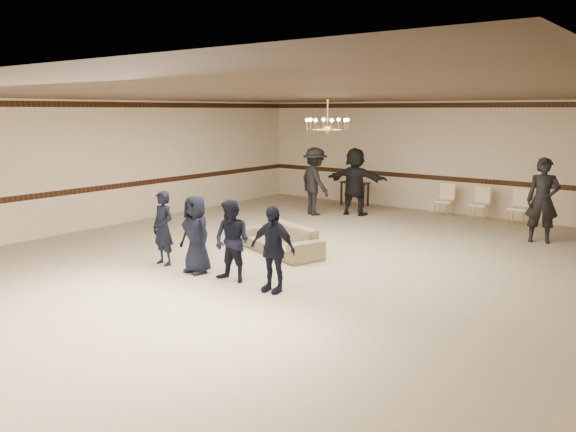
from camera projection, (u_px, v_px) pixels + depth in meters
The scene contains 16 objects.
room at pixel (298, 181), 10.88m from camera, with size 12.01×14.01×3.21m.
chair_rail at pixel (441, 178), 16.43m from camera, with size 12.00×0.02×0.14m, color black.
crown_molding at pixel (445, 105), 16.05m from camera, with size 12.00×0.02×0.14m, color black.
chandelier at pixel (328, 114), 11.42m from camera, with size 0.94×0.94×0.89m, color #B08238, non-canonical shape.
boy_a at pixel (163, 228), 10.85m from camera, with size 0.52×0.34×1.44m, color black.
boy_b at pixel (196, 234), 10.31m from camera, with size 0.70×0.46×1.44m, color black.
boy_c at pixel (232, 241), 9.77m from camera, with size 0.70×0.54×1.44m, color black.
boy_d at pixel (272, 249), 9.23m from camera, with size 0.84×0.35×1.44m, color black.
settee at pixel (281, 239), 11.79m from camera, with size 2.04×0.80×0.60m, color #7C7152.
adult_left at pixel (315, 181), 16.01m from camera, with size 1.24×0.71×1.91m, color black.
adult_mid at pixel (355, 181), 16.02m from camera, with size 1.78×0.57×1.91m, color black.
adult_right at pixel (543, 200), 12.66m from camera, with size 0.70×0.46×1.91m, color black.
banquet_chair_left at pixel (444, 201), 15.73m from camera, with size 0.45×0.45×0.93m, color #EFE0C9, non-canonical shape.
banquet_chair_mid at pixel (480, 204), 15.13m from camera, with size 0.45×0.45×0.93m, color #EFE0C9, non-canonical shape.
banquet_chair_right at pixel (519, 208), 14.53m from camera, with size 0.45×0.45×0.93m, color #EFE0C9, non-canonical shape.
console_table at pixel (355, 194), 17.70m from camera, with size 0.89×0.37×0.74m, color black.
Camera 1 is at (6.44, -8.69, 2.95)m, focal length 35.35 mm.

